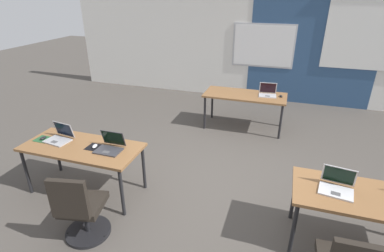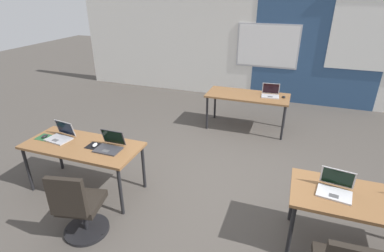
{
  "view_description": "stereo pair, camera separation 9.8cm",
  "coord_description": "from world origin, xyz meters",
  "px_view_note": "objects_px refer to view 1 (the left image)",
  "views": [
    {
      "loc": [
        0.73,
        -3.47,
        2.64
      ],
      "look_at": [
        -0.44,
        0.13,
        0.88
      ],
      "focal_mm": 27.93,
      "sensor_mm": 36.0,
      "label": 1
    },
    {
      "loc": [
        0.83,
        -3.44,
        2.64
      ],
      "look_at": [
        -0.44,
        0.13,
        0.88
      ],
      "focal_mm": 27.93,
      "sensor_mm": 36.0,
      "label": 2
    }
  ],
  "objects_px": {
    "chair_near_left_inner": "(81,212)",
    "mouse_near_left_end": "(43,138)",
    "laptop_far_right": "(268,93)",
    "desk_far_center": "(245,97)",
    "mouse_far_right": "(281,96)",
    "desk_near_left": "(82,150)",
    "desk_near_right": "(374,202)",
    "laptop_near_left_end": "(60,137)",
    "laptop_near_right_inner": "(337,186)",
    "laptop_near_left_inner": "(110,146)",
    "mouse_near_left_inner": "(95,146)"
  },
  "relations": [
    {
      "from": "mouse_far_right",
      "to": "laptop_near_left_end",
      "type": "height_order",
      "value": "laptop_near_left_end"
    },
    {
      "from": "mouse_far_right",
      "to": "mouse_near_left_inner",
      "type": "distance_m",
      "value": 3.61
    },
    {
      "from": "mouse_far_right",
      "to": "laptop_near_left_inner",
      "type": "xyz_separation_m",
      "value": [
        -2.01,
        -2.82,
        0.03
      ]
    },
    {
      "from": "desk_near_left",
      "to": "chair_near_left_inner",
      "type": "bearing_deg",
      "value": -56.77
    },
    {
      "from": "laptop_near_left_inner",
      "to": "mouse_near_left_end",
      "type": "bearing_deg",
      "value": -177.87
    },
    {
      "from": "mouse_far_right",
      "to": "mouse_near_left_end",
      "type": "relative_size",
      "value": 1.06
    },
    {
      "from": "desk_far_center",
      "to": "laptop_near_left_end",
      "type": "distance_m",
      "value": 3.48
    },
    {
      "from": "laptop_near_left_end",
      "to": "laptop_far_right",
      "type": "bearing_deg",
      "value": 55.49
    },
    {
      "from": "laptop_near_right_inner",
      "to": "mouse_near_left_inner",
      "type": "relative_size",
      "value": 3.37
    },
    {
      "from": "laptop_near_left_inner",
      "to": "chair_near_left_inner",
      "type": "distance_m",
      "value": 0.9
    },
    {
      "from": "desk_far_center",
      "to": "mouse_near_left_end",
      "type": "xyz_separation_m",
      "value": [
        -2.37,
        -2.81,
        0.08
      ]
    },
    {
      "from": "laptop_far_right",
      "to": "mouse_near_left_end",
      "type": "relative_size",
      "value": 3.35
    },
    {
      "from": "desk_near_left",
      "to": "desk_far_center",
      "type": "height_order",
      "value": "same"
    },
    {
      "from": "desk_near_left",
      "to": "mouse_near_left_end",
      "type": "distance_m",
      "value": 0.63
    },
    {
      "from": "mouse_near_left_inner",
      "to": "mouse_near_left_end",
      "type": "bearing_deg",
      "value": -178.52
    },
    {
      "from": "laptop_near_right_inner",
      "to": "laptop_near_left_end",
      "type": "distance_m",
      "value": 3.52
    },
    {
      "from": "desk_far_center",
      "to": "mouse_far_right",
      "type": "height_order",
      "value": "mouse_far_right"
    },
    {
      "from": "laptop_far_right",
      "to": "desk_far_center",
      "type": "bearing_deg",
      "value": -176.38
    },
    {
      "from": "desk_near_left",
      "to": "mouse_far_right",
      "type": "relative_size",
      "value": 14.22
    },
    {
      "from": "desk_far_center",
      "to": "mouse_near_left_end",
      "type": "relative_size",
      "value": 15.13
    },
    {
      "from": "desk_far_center",
      "to": "mouse_near_left_inner",
      "type": "xyz_separation_m",
      "value": [
        -1.55,
        -2.78,
        0.08
      ]
    },
    {
      "from": "laptop_near_right_inner",
      "to": "mouse_near_left_end",
      "type": "relative_size",
      "value": 3.49
    },
    {
      "from": "mouse_near_left_inner",
      "to": "mouse_far_right",
      "type": "bearing_deg",
      "value": 51.75
    },
    {
      "from": "mouse_near_left_end",
      "to": "laptop_near_right_inner",
      "type": "bearing_deg",
      "value": 0.29
    },
    {
      "from": "mouse_far_right",
      "to": "laptop_near_left_end",
      "type": "bearing_deg",
      "value": -135.18
    },
    {
      "from": "laptop_far_right",
      "to": "mouse_near_left_end",
      "type": "bearing_deg",
      "value": -139.76
    },
    {
      "from": "desk_near_right",
      "to": "mouse_far_right",
      "type": "xyz_separation_m",
      "value": [
        -1.07,
        2.85,
        0.08
      ]
    },
    {
      "from": "desk_near_left",
      "to": "mouse_near_left_end",
      "type": "relative_size",
      "value": 15.13
    },
    {
      "from": "mouse_far_right",
      "to": "laptop_near_left_end",
      "type": "xyz_separation_m",
      "value": [
        -2.82,
        -2.8,
        0.03
      ]
    },
    {
      "from": "desk_far_center",
      "to": "mouse_far_right",
      "type": "bearing_deg",
      "value": 4.24
    },
    {
      "from": "desk_near_right",
      "to": "mouse_near_left_inner",
      "type": "relative_size",
      "value": 14.61
    },
    {
      "from": "laptop_far_right",
      "to": "laptop_near_left_end",
      "type": "relative_size",
      "value": 0.97
    },
    {
      "from": "chair_near_left_inner",
      "to": "mouse_far_right",
      "type": "bearing_deg",
      "value": -129.78
    },
    {
      "from": "desk_near_left",
      "to": "desk_near_right",
      "type": "xyz_separation_m",
      "value": [
        3.5,
        0.0,
        0.0
      ]
    },
    {
      "from": "laptop_near_left_inner",
      "to": "mouse_near_left_inner",
      "type": "height_order",
      "value": "laptop_near_left_inner"
    },
    {
      "from": "laptop_far_right",
      "to": "mouse_near_left_inner",
      "type": "bearing_deg",
      "value": -130.25
    },
    {
      "from": "desk_near_right",
      "to": "laptop_far_right",
      "type": "bearing_deg",
      "value": 114.8
    },
    {
      "from": "chair_near_left_inner",
      "to": "mouse_near_left_end",
      "type": "bearing_deg",
      "value": -46.11
    },
    {
      "from": "laptop_near_left_inner",
      "to": "mouse_near_left_inner",
      "type": "bearing_deg",
      "value": -176.21
    },
    {
      "from": "desk_near_left",
      "to": "mouse_near_left_inner",
      "type": "distance_m",
      "value": 0.21
    },
    {
      "from": "laptop_near_left_inner",
      "to": "mouse_near_left_inner",
      "type": "xyz_separation_m",
      "value": [
        -0.23,
        -0.01,
        -0.03
      ]
    },
    {
      "from": "mouse_far_right",
      "to": "mouse_near_left_end",
      "type": "distance_m",
      "value": 4.18
    },
    {
      "from": "laptop_near_left_end",
      "to": "mouse_near_left_end",
      "type": "relative_size",
      "value": 3.45
    },
    {
      "from": "mouse_near_left_inner",
      "to": "laptop_near_left_end",
      "type": "relative_size",
      "value": 0.3
    },
    {
      "from": "laptop_near_left_end",
      "to": "laptop_near_right_inner",
      "type": "bearing_deg",
      "value": 7.16
    },
    {
      "from": "chair_near_left_inner",
      "to": "mouse_near_left_end",
      "type": "distance_m",
      "value": 1.42
    },
    {
      "from": "laptop_far_right",
      "to": "desk_near_right",
      "type": "bearing_deg",
      "value": -70.72
    },
    {
      "from": "laptop_near_left_inner",
      "to": "desk_near_right",
      "type": "bearing_deg",
      "value": -0.37
    },
    {
      "from": "mouse_near_left_end",
      "to": "chair_near_left_inner",
      "type": "bearing_deg",
      "value": -34.27
    },
    {
      "from": "mouse_far_right",
      "to": "laptop_far_right",
      "type": "bearing_deg",
      "value": 176.03
    }
  ]
}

